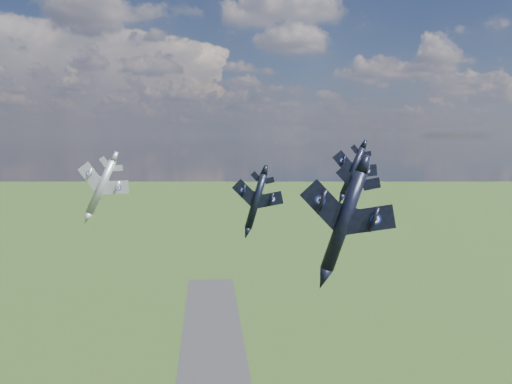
{
  "coord_description": "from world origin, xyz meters",
  "views": [
    {
      "loc": [
        -1.46,
        -62.06,
        91.58
      ],
      "look_at": [
        6.12,
        15.47,
        82.78
      ],
      "focal_mm": 35.0,
      "sensor_mm": 36.0,
      "label": 1
    }
  ],
  "objects_px": {
    "jet_right_navy": "(344,221)",
    "jet_high_navy": "(353,171)",
    "jet_lead_navy": "(256,201)",
    "jet_left_silver": "(101,187)"
  },
  "relations": [
    {
      "from": "jet_right_navy",
      "to": "jet_high_navy",
      "type": "distance_m",
      "value": 35.88
    },
    {
      "from": "jet_left_silver",
      "to": "jet_right_navy",
      "type": "bearing_deg",
      "value": -42.19
    },
    {
      "from": "jet_right_navy",
      "to": "jet_lead_navy",
      "type": "bearing_deg",
      "value": 121.76
    },
    {
      "from": "jet_right_navy",
      "to": "jet_high_navy",
      "type": "bearing_deg",
      "value": 87.37
    },
    {
      "from": "jet_lead_navy",
      "to": "jet_high_navy",
      "type": "xyz_separation_m",
      "value": [
        18.44,
        8.84,
        4.05
      ]
    },
    {
      "from": "jet_left_silver",
      "to": "jet_lead_navy",
      "type": "bearing_deg",
      "value": -17.53
    },
    {
      "from": "jet_lead_navy",
      "to": "jet_left_silver",
      "type": "xyz_separation_m",
      "value": [
        -26.42,
        10.66,
        1.46
      ]
    },
    {
      "from": "jet_lead_navy",
      "to": "jet_high_navy",
      "type": "distance_m",
      "value": 20.85
    },
    {
      "from": "jet_lead_navy",
      "to": "jet_right_navy",
      "type": "distance_m",
      "value": 26.23
    },
    {
      "from": "jet_high_navy",
      "to": "jet_left_silver",
      "type": "height_order",
      "value": "jet_high_navy"
    }
  ]
}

